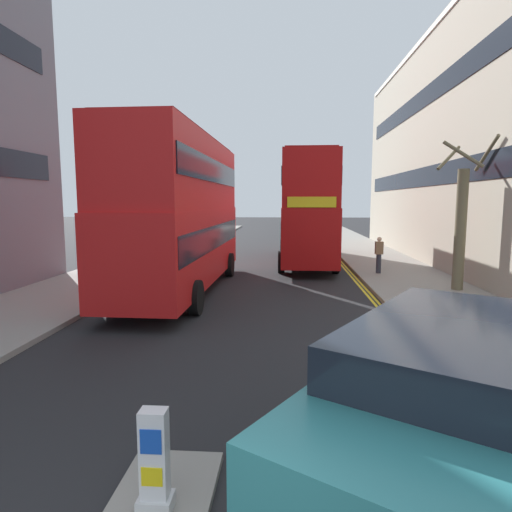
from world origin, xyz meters
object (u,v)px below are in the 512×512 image
Objects in this scene: keep_left_bollard at (155,465)px; double_decker_bus_away at (182,209)px; pedestrian_far at (379,254)px; double_decker_bus_oncoming at (306,207)px; taxi_minivan at (444,430)px.

double_decker_bus_away is (-2.48, 11.59, 2.42)m from keep_left_bollard.
double_decker_bus_away is at bearing -154.31° from pedestrian_far.
taxi_minivan is at bearing -88.41° from double_decker_bus_oncoming.
taxi_minivan is (5.40, -11.51, -1.96)m from double_decker_bus_away.
keep_left_bollard is 0.10× the size of double_decker_bus_away.
double_decker_bus_away is 6.70× the size of pedestrian_far.
double_decker_bus_oncoming reaches higher than keep_left_bollard.
taxi_minivan is 15.54m from pedestrian_far.
double_decker_bus_oncoming is at bearing 57.93° from double_decker_bus_away.
pedestrian_far is at bearing 70.47° from keep_left_bollard.
keep_left_bollard is at bearing -178.56° from taxi_minivan.
taxi_minivan is (0.53, -19.27, -1.96)m from double_decker_bus_oncoming.
double_decker_bus_away reaches higher than keep_left_bollard.
double_decker_bus_oncoming is (4.86, 7.76, 0.00)m from double_decker_bus_away.
keep_left_bollard is at bearing -77.93° from double_decker_bus_away.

